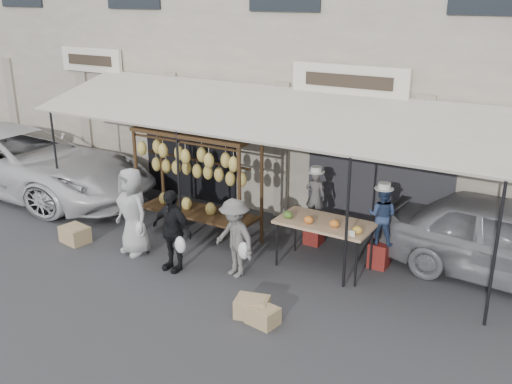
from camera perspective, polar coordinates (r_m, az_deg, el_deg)
ground_plane at (r=10.24m, az=-7.02°, el=-8.53°), size 90.00×90.00×0.00m
shophouse at (r=14.74m, az=8.57°, el=14.77°), size 24.00×6.15×7.30m
awning at (r=11.15m, az=-0.27°, el=8.00°), size 10.00×2.35×2.92m
banana_rack at (r=11.27m, az=-6.09°, el=2.73°), size 2.60×0.90×2.24m
produce_table at (r=10.23m, az=6.84°, el=-3.22°), size 1.70×0.90×1.04m
vendor_left at (r=11.19m, az=5.95°, el=-0.45°), size 0.42×0.31×1.07m
vendor_right at (r=10.40m, az=12.49°, el=-2.31°), size 0.55×0.44×1.07m
customer_left at (r=11.03m, az=-12.23°, el=-1.90°), size 0.94×0.73×1.70m
customer_mid at (r=10.28m, az=-8.43°, el=-3.82°), size 0.91×0.43×1.52m
customer_right at (r=9.98m, az=-2.15°, el=-4.62°), size 1.04×0.78×1.43m
stool_left at (r=11.47m, az=5.81°, el=-4.06°), size 0.34×0.34×0.46m
stool_right at (r=10.70m, az=12.20°, el=-6.15°), size 0.34×0.34×0.47m
crate_near_a at (r=9.01m, az=-0.40°, el=-11.44°), size 0.59×0.51×0.30m
crate_near_b at (r=8.83m, az=0.67°, el=-12.23°), size 0.51×0.42×0.28m
crate_far at (r=12.06m, az=-17.65°, el=-4.06°), size 0.61×0.50×0.33m
van at (r=15.65m, az=-22.96°, el=4.41°), size 5.51×2.55×2.29m
sedan at (r=10.73m, az=24.12°, el=-4.49°), size 4.42×2.00×1.47m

